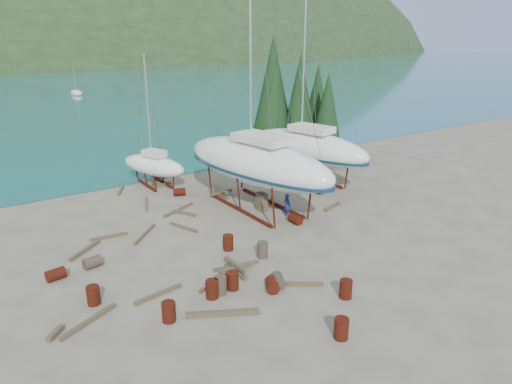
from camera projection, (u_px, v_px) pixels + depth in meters
ground at (265, 242)px, 26.41m from camera, size 600.00×600.00×0.00m
far_house_right at (55, 59)px, 189.29m from camera, size 6.60×5.60×5.60m
cypress_near_right at (300, 102)px, 40.63m from camera, size 3.60×3.60×10.00m
cypress_mid_right at (327, 113)px, 40.17m from camera, size 3.06×3.06×8.50m
cypress_back_left at (273, 91)px, 41.10m from camera, size 4.14×4.14×11.50m
cypress_far_right at (317, 105)px, 43.22m from camera, size 3.24×3.24×9.00m
moored_boat_mid at (76, 93)px, 93.84m from camera, size 2.00×5.00×6.05m
large_sailboat_near at (256, 162)px, 30.70m from camera, size 5.85×13.43×20.45m
large_sailboat_far at (306, 147)px, 36.44m from camera, size 5.68×11.83×18.01m
small_sailboat_shore at (154, 165)px, 36.09m from camera, size 4.14×6.60×10.11m
worker at (287, 205)px, 29.94m from camera, size 0.40×0.59×1.58m
drum_0 at (169, 312)px, 18.93m from camera, size 0.58×0.58×0.88m
drum_1 at (278, 281)px, 21.65m from camera, size 0.92×1.05×0.58m
drum_2 at (56, 274)px, 22.22m from camera, size 0.96×0.70×0.58m
drum_3 at (341, 328)px, 17.84m from camera, size 0.58×0.58×0.88m
drum_4 at (179, 192)px, 34.06m from camera, size 1.02×0.84×0.58m
drum_6 at (295, 219)px, 28.96m from camera, size 0.60×0.89×0.58m
drum_7 at (346, 289)px, 20.65m from camera, size 0.58×0.58×0.88m
drum_8 at (93, 295)px, 20.14m from camera, size 0.58×0.58×0.88m
drum_10 at (233, 281)px, 21.34m from camera, size 0.58×0.58×0.88m
drum_12 at (272, 285)px, 21.28m from camera, size 0.94×1.05×0.58m
drum_13 at (212, 289)px, 20.63m from camera, size 0.58×0.58×0.88m
drum_14 at (228, 243)px, 25.32m from camera, size 0.58×0.58×0.88m
drum_15 at (93, 262)px, 23.42m from camera, size 0.96×0.70×0.58m
drum_16 at (220, 285)px, 20.95m from camera, size 0.58×0.58×0.88m
drum_17 at (263, 250)px, 24.44m from camera, size 0.58×0.58×0.88m
timber_0 at (146, 204)px, 32.27m from camera, size 1.13×2.63×0.14m
timber_1 at (332, 207)px, 31.64m from camera, size 1.78×0.66×0.19m
timber_2 at (85, 250)px, 25.19m from camera, size 2.13×1.69×0.19m
timber_3 at (218, 279)px, 22.21m from camera, size 2.67×1.22×0.15m
timber_4 at (109, 237)px, 26.92m from camera, size 2.18×0.41×0.17m
timber_5 at (236, 266)px, 23.48m from camera, size 2.44×0.68×0.16m
timber_6 at (161, 185)px, 36.30m from camera, size 1.70×0.31×0.19m
timber_7 at (305, 284)px, 21.74m from camera, size 1.53×1.17×0.17m
timber_8 at (184, 213)px, 30.48m from camera, size 0.99×1.66×0.19m
timber_9 at (121, 191)px, 35.04m from camera, size 1.18×2.04×0.15m
timber_10 at (179, 210)px, 31.11m from camera, size 2.75×1.36×0.16m
timber_11 at (184, 227)px, 28.25m from camera, size 0.89×2.21×0.15m
timber_12 at (159, 294)px, 20.89m from camera, size 2.41×0.49×0.17m
timber_13 at (55, 333)px, 18.10m from camera, size 0.81×0.79×0.22m
timber_14 at (89, 321)px, 18.88m from camera, size 2.63×1.37×0.18m
timber_15 at (145, 234)px, 27.30m from camera, size 2.14×2.17×0.15m
timber_16 at (223, 313)px, 19.39m from camera, size 2.85×1.72×0.23m
timber_pile_fore at (235, 268)px, 22.81m from camera, size 1.80×1.80×0.60m
timber_pile_aft at (221, 192)px, 33.94m from camera, size 1.80×1.80×0.60m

